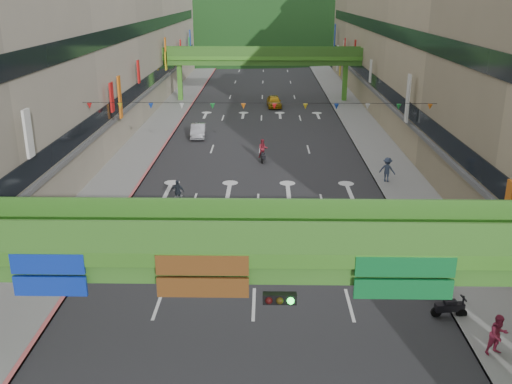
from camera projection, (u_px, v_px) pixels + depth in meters
road_slab at (261, 126)px, 62.62m from camera, size 18.00×140.00×0.02m
sidewalk_left at (161, 125)px, 62.78m from camera, size 4.00×140.00×0.15m
sidewalk_right at (361, 125)px, 62.42m from camera, size 4.00×140.00×0.15m
curb_left at (179, 125)px, 62.75m from camera, size 0.20×140.00×0.18m
curb_right at (344, 125)px, 62.45m from camera, size 0.20×140.00×0.18m
building_row_left at (81, 37)px, 59.80m from camera, size 12.80×95.00×19.00m
building_row_right at (443, 37)px, 59.18m from camera, size 12.80×95.00×19.00m
overpass_near at (278, 270)px, 18.80m from camera, size 28.00×12.27×7.10m
overpass_far at (262, 60)px, 74.98m from camera, size 28.00×2.20×7.10m
hill_left at (213, 42)px, 166.64m from camera, size 168.00×140.00×112.00m
hill_right at (342, 37)px, 184.84m from camera, size 208.00×176.00×128.00m
bunting_string at (259, 106)px, 41.78m from camera, size 26.00×0.36×0.47m
scooter_rider_mid at (263, 150)px, 48.94m from camera, size 0.87×1.60×2.00m
scooter_rider_left at (178, 194)px, 38.41m from camera, size 1.01×1.60×1.99m
scooter_rider_far at (179, 233)px, 32.00m from camera, size 0.89×1.60×2.17m
parked_scooter_row at (419, 254)px, 30.70m from camera, size 1.60×11.59×1.08m
car_silver at (198, 131)px, 57.34m from camera, size 1.64×4.12×1.33m
car_yellow at (274, 102)px, 72.39m from camera, size 2.04×4.43×1.47m
pedestrian_red at (498, 338)px, 22.65m from camera, size 1.00×0.87×1.74m
pedestrian_dark at (496, 266)px, 28.83m from camera, size 0.93×0.83×1.51m
pedestrian_blue at (387, 171)px, 43.45m from camera, size 1.04×0.90×1.89m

